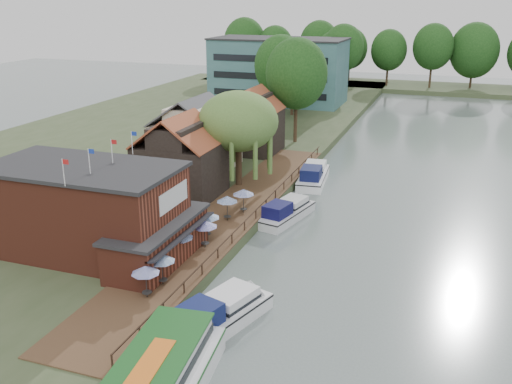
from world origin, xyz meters
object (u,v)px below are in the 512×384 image
(cottage_c, at_px, (252,120))
(cruiser_0, at_px, (217,312))
(umbrella_2, at_px, (179,245))
(cruiser_1, at_px, (286,209))
(swan, at_px, (157,350))
(umbrella_4, at_px, (207,225))
(willow, at_px, (238,139))
(cottage_a, at_px, (180,156))
(umbrella_6, at_px, (244,201))
(pub, at_px, (106,212))
(umbrella_1, at_px, (162,269))
(cruiser_2, at_px, (313,173))
(umbrella_5, at_px, (227,208))
(cottage_b, at_px, (195,133))
(hotel_block, at_px, (279,70))
(umbrella_3, at_px, (205,234))
(umbrella_0, at_px, (146,282))

(cottage_c, bearing_deg, cruiser_0, -73.29)
(umbrella_2, relative_size, cruiser_1, 0.26)
(cottage_c, height_order, swan, cottage_c)
(umbrella_4, bearing_deg, cottage_c, 102.23)
(cottage_c, relative_size, willow, 0.82)
(cottage_a, bearing_deg, umbrella_6, -19.81)
(pub, distance_m, umbrella_1, 7.81)
(cottage_c, height_order, umbrella_1, cottage_c)
(umbrella_6, xyz_separation_m, cruiser_2, (3.23, 14.54, -1.09))
(umbrella_5, relative_size, umbrella_6, 1.00)
(cruiser_2, bearing_deg, swan, -97.26)
(umbrella_4, height_order, cruiser_1, umbrella_4)
(umbrella_1, bearing_deg, cruiser_0, -24.58)
(willow, bearing_deg, cottage_b, 146.31)
(cruiser_1, height_order, swan, cruiser_1)
(cruiser_0, distance_m, cruiser_2, 32.42)
(umbrella_1, height_order, swan, umbrella_1)
(cottage_a, xyz_separation_m, umbrella_5, (7.34, -5.25, -2.96))
(pub, distance_m, umbrella_2, 6.42)
(hotel_block, distance_m, cottage_a, 56.47)
(cruiser_0, bearing_deg, willow, 125.49)
(umbrella_1, distance_m, umbrella_3, 6.90)
(umbrella_0, height_order, umbrella_2, same)
(umbrella_2, xyz_separation_m, umbrella_4, (0.27, 4.64, 0.00))
(umbrella_3, height_order, umbrella_5, same)
(cruiser_1, bearing_deg, cottage_a, -170.73)
(cruiser_0, bearing_deg, umbrella_5, 127.21)
(willow, distance_m, umbrella_1, 23.87)
(cottage_a, relative_size, cruiser_1, 0.95)
(cottage_b, relative_size, umbrella_6, 4.04)
(cottage_a, bearing_deg, cruiser_1, -3.34)
(umbrella_3, xyz_separation_m, umbrella_4, (-0.69, 1.87, 0.00))
(umbrella_5, relative_size, cruiser_0, 0.23)
(willow, relative_size, umbrella_0, 4.39)
(cruiser_2, bearing_deg, hotel_block, 106.39)
(umbrella_5, height_order, swan, umbrella_5)
(umbrella_0, bearing_deg, umbrella_3, 87.58)
(umbrella_1, relative_size, umbrella_2, 1.00)
(hotel_block, distance_m, cruiser_1, 59.98)
(umbrella_6, relative_size, cruiser_0, 0.23)
(umbrella_2, xyz_separation_m, cruiser_2, (4.36, 25.85, -1.09))
(umbrella_3, relative_size, cruiser_0, 0.23)
(umbrella_3, bearing_deg, cottage_a, 124.59)
(umbrella_5, bearing_deg, umbrella_0, -89.33)
(cruiser_1, bearing_deg, umbrella_3, -96.67)
(willow, distance_m, umbrella_0, 25.82)
(hotel_block, bearing_deg, cruiser_2, -67.60)
(hotel_block, relative_size, cruiser_0, 2.51)
(pub, height_order, cottage_b, cottage_b)
(cottage_a, relative_size, cruiser_2, 0.87)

